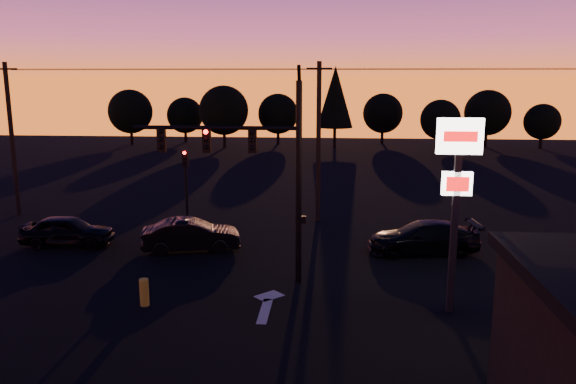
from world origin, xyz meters
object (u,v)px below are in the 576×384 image
Objects in this scene: traffic_signal_mast at (258,161)px; bollard at (144,292)px; car_left at (68,231)px; car_mid at (191,235)px; secondary_signal at (186,178)px; car_right at (423,237)px; pylon_sign at (457,174)px.

traffic_signal_mast is 6.49m from bollard.
car_left is (-10.00, 4.11, -4.19)m from traffic_signal_mast.
secondary_signal is at bearing 4.15° from car_mid.
car_right is at bearing 32.98° from bollard.
secondary_signal is 12.70m from car_right.
car_left is at bearing 131.71° from bollard.
car_right is (12.11, -3.18, -2.11)m from secondary_signal.
traffic_signal_mast is at bearing -56.81° from secondary_signal.
secondary_signal is 0.64× the size of pylon_sign.
car_mid reaches higher than car_left.
car_mid is 10.97m from car_right.
pylon_sign is at bearing -39.77° from secondary_signal.
car_right is (10.96, 0.49, -0.00)m from car_mid.
secondary_signal is 6.47m from car_left.
car_mid is at bearing -95.67° from car_left.
car_left is at bearing 74.09° from car_mid.
pylon_sign is 18.79m from car_left.
car_mid is (6.24, -0.29, 0.01)m from car_left.
car_right is at bearing 89.07° from pylon_sign.
traffic_signal_mast reaches higher than car_left.
traffic_signal_mast is 1.95× the size of car_left.
pylon_sign is 7.98m from car_right.
traffic_signal_mast is 1.26× the size of pylon_sign.
secondary_signal is 0.84× the size of car_right.
traffic_signal_mast is 1.87× the size of car_mid.
pylon_sign is (7.10, -2.49, -0.02)m from traffic_signal_mast.
traffic_signal_mast reaches higher than bollard.
secondary_signal reaches higher than bollard.
pylon_sign is 11.77m from bollard.
pylon_sign is (12.00, -9.99, 2.05)m from secondary_signal.
bollard is at bearing -143.33° from traffic_signal_mast.
car_right is at bearing -100.66° from car_mid.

